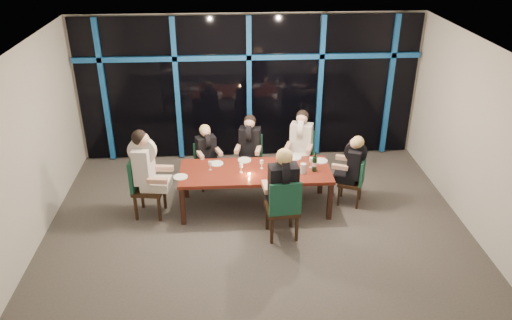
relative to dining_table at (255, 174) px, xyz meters
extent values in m
plane|color=#544F4A|center=(0.00, -0.80, -0.68)|extent=(7.00, 7.00, 0.00)
cube|color=silver|center=(0.00, 2.20, 0.82)|extent=(7.00, 0.04, 3.00)
cube|color=silver|center=(0.00, -3.80, 0.82)|extent=(7.00, 0.04, 3.00)
cube|color=silver|center=(-3.50, -0.80, 0.82)|extent=(0.04, 6.00, 3.00)
cube|color=silver|center=(3.50, -0.80, 0.82)|extent=(0.04, 6.00, 3.00)
cube|color=white|center=(0.00, -0.80, 2.32)|extent=(7.00, 6.00, 0.04)
cube|color=black|center=(0.00, 2.14, 0.82)|extent=(6.86, 0.04, 2.94)
cube|color=#124D92|center=(-2.90, 2.09, 0.82)|extent=(0.10, 0.10, 2.94)
cube|color=#124D92|center=(-1.45, 2.09, 0.82)|extent=(0.10, 0.10, 2.94)
cube|color=#124D92|center=(0.00, 2.09, 0.82)|extent=(0.10, 0.10, 2.94)
cube|color=#124D92|center=(1.45, 2.09, 0.82)|extent=(0.10, 0.10, 2.94)
cube|color=#124D92|center=(2.90, 2.09, 0.82)|extent=(0.10, 0.10, 2.94)
cube|color=#124D92|center=(0.00, 2.09, 1.48)|extent=(6.86, 0.10, 0.10)
cube|color=#FF2D14|center=(1.10, 2.45, 1.47)|extent=(0.60, 0.05, 0.35)
cube|color=maroon|center=(0.00, 0.00, 0.04)|extent=(2.60, 1.00, 0.06)
cube|color=black|center=(-1.24, -0.44, -0.34)|extent=(0.08, 0.08, 0.69)
cube|color=black|center=(1.24, -0.44, -0.34)|extent=(0.08, 0.08, 0.69)
cube|color=black|center=(-1.24, 0.44, -0.34)|extent=(0.08, 0.08, 0.69)
cube|color=black|center=(1.24, 0.44, -0.34)|extent=(0.08, 0.08, 0.69)
cube|color=black|center=(-0.86, 0.81, -0.28)|extent=(0.51, 0.51, 0.05)
cube|color=#1A543B|center=(-0.92, 0.98, -0.04)|extent=(0.39, 0.17, 0.44)
cube|color=black|center=(-0.95, 0.61, -0.50)|extent=(0.05, 0.05, 0.37)
cube|color=black|center=(-0.65, 0.71, -0.50)|extent=(0.05, 0.05, 0.37)
cube|color=black|center=(-1.06, 0.91, -0.50)|extent=(0.05, 0.05, 0.37)
cube|color=black|center=(-0.76, 1.01, -0.50)|extent=(0.05, 0.05, 0.37)
cube|color=black|center=(-0.05, 0.93, -0.25)|extent=(0.52, 0.52, 0.06)
cube|color=#1A543B|center=(-0.01, 1.12, 0.02)|extent=(0.44, 0.14, 0.48)
cube|color=black|center=(-0.26, 0.80, -0.48)|extent=(0.05, 0.05, 0.41)
cube|color=black|center=(0.08, 0.72, -0.48)|extent=(0.05, 0.05, 0.41)
cube|color=black|center=(-0.19, 1.14, -0.48)|extent=(0.05, 0.05, 0.41)
cube|color=black|center=(0.16, 1.06, -0.48)|extent=(0.05, 0.05, 0.41)
cube|color=black|center=(0.92, 0.96, -0.23)|extent=(0.58, 0.58, 0.06)
cube|color=#1A543B|center=(0.99, 1.15, 0.05)|extent=(0.45, 0.19, 0.51)
cube|color=black|center=(0.69, 0.85, -0.47)|extent=(0.05, 0.05, 0.42)
cube|color=black|center=(1.04, 0.73, -0.47)|extent=(0.05, 0.05, 0.42)
cube|color=black|center=(0.81, 1.19, -0.47)|extent=(0.05, 0.05, 0.42)
cube|color=black|center=(1.15, 1.07, -0.47)|extent=(0.05, 0.05, 0.42)
cube|color=black|center=(-1.82, -0.10, -0.18)|extent=(0.56, 0.56, 0.07)
cube|color=#1A543B|center=(-2.05, -0.08, 0.12)|extent=(0.12, 0.51, 0.56)
cube|color=black|center=(-1.65, -0.33, -0.45)|extent=(0.05, 0.05, 0.47)
cube|color=black|center=(-1.60, 0.07, -0.45)|extent=(0.05, 0.05, 0.47)
cube|color=black|center=(-2.05, -0.28, -0.45)|extent=(0.05, 0.05, 0.47)
cube|color=black|center=(-2.00, 0.12, -0.45)|extent=(0.05, 0.05, 0.47)
cube|color=black|center=(1.71, 0.06, -0.26)|extent=(0.55, 0.55, 0.06)
cube|color=#1A543B|center=(1.88, -0.01, -0.01)|extent=(0.20, 0.40, 0.46)
cube|color=black|center=(1.62, 0.28, -0.49)|extent=(0.05, 0.05, 0.39)
cube|color=black|center=(1.49, -0.03, -0.49)|extent=(0.05, 0.05, 0.39)
cube|color=black|center=(1.93, 0.15, -0.49)|extent=(0.05, 0.05, 0.39)
cube|color=black|center=(1.80, -0.16, -0.49)|extent=(0.05, 0.05, 0.39)
cube|color=black|center=(0.37, -0.86, -0.18)|extent=(0.55, 0.55, 0.07)
cube|color=#1A543B|center=(0.40, -1.09, 0.12)|extent=(0.51, 0.11, 0.56)
cube|color=black|center=(0.55, -0.64, -0.45)|extent=(0.05, 0.05, 0.47)
cube|color=black|center=(0.15, -0.68, -0.45)|extent=(0.05, 0.05, 0.47)
cube|color=black|center=(0.60, -1.04, -0.45)|extent=(0.05, 0.05, 0.47)
cube|color=black|center=(0.20, -1.08, -0.45)|extent=(0.05, 0.05, 0.47)
cube|color=black|center=(-0.82, 0.71, -0.19)|extent=(0.43, 0.46, 0.12)
cube|color=black|center=(-0.87, 0.84, 0.10)|extent=(0.41, 0.32, 0.50)
cylinder|color=black|center=(-0.87, 0.84, 0.29)|extent=(0.21, 0.38, 0.37)
sphere|color=tan|center=(-0.86, 0.83, 0.45)|extent=(0.19, 0.19, 0.19)
sphere|color=tan|center=(-0.87, 0.86, 0.48)|extent=(0.20, 0.20, 0.20)
cube|color=tan|center=(-0.96, 0.58, 0.10)|extent=(0.16, 0.27, 0.07)
cube|color=tan|center=(-0.63, 0.70, 0.10)|extent=(0.16, 0.27, 0.07)
cube|color=black|center=(-0.08, 0.82, -0.15)|extent=(0.43, 0.47, 0.14)
cube|color=black|center=(-0.04, 0.97, 0.17)|extent=(0.43, 0.31, 0.54)
cylinder|color=black|center=(-0.04, 0.97, 0.38)|extent=(0.18, 0.42, 0.41)
sphere|color=tan|center=(-0.05, 0.95, 0.56)|extent=(0.20, 0.20, 0.20)
sphere|color=black|center=(-0.04, 0.99, 0.59)|extent=(0.22, 0.22, 0.22)
cube|color=tan|center=(-0.28, 0.78, 0.11)|extent=(0.14, 0.30, 0.08)
cube|color=tan|center=(0.10, 0.70, 0.11)|extent=(0.14, 0.30, 0.08)
cube|color=silver|center=(0.88, 0.85, -0.13)|extent=(0.48, 0.52, 0.14)
cube|color=silver|center=(0.94, 1.00, 0.21)|extent=(0.46, 0.36, 0.57)
cylinder|color=silver|center=(0.94, 1.00, 0.43)|extent=(0.23, 0.43, 0.42)
sphere|color=tan|center=(0.93, 0.98, 0.61)|extent=(0.21, 0.21, 0.21)
sphere|color=black|center=(0.94, 1.02, 0.64)|extent=(0.23, 0.23, 0.23)
cube|color=tan|center=(0.67, 0.84, 0.11)|extent=(0.17, 0.31, 0.08)
cube|color=tan|center=(1.05, 0.70, 0.11)|extent=(0.17, 0.31, 0.08)
cube|color=silver|center=(-1.69, -0.12, -0.07)|extent=(0.52, 0.46, 0.16)
cube|color=silver|center=(-1.87, -0.10, 0.30)|extent=(0.32, 0.48, 0.63)
cylinder|color=silver|center=(-1.87, -0.10, 0.55)|extent=(0.48, 0.17, 0.47)
sphere|color=tan|center=(-1.85, -0.10, 0.75)|extent=(0.23, 0.23, 0.23)
sphere|color=black|center=(-1.89, -0.10, 0.78)|extent=(0.26, 0.26, 0.26)
cube|color=tan|center=(-1.63, -0.35, 0.11)|extent=(0.34, 0.13, 0.09)
cube|color=tan|center=(-1.57, 0.09, 0.11)|extent=(0.34, 0.13, 0.09)
cube|color=black|center=(1.60, 0.10, -0.17)|extent=(0.49, 0.46, 0.13)
cube|color=black|center=(1.74, 0.05, 0.14)|extent=(0.35, 0.43, 0.52)
cylinder|color=black|center=(1.74, 0.05, 0.34)|extent=(0.40, 0.23, 0.39)
sphere|color=tan|center=(1.72, 0.06, 0.51)|extent=(0.20, 0.20, 0.20)
sphere|color=tan|center=(1.76, 0.04, 0.54)|extent=(0.21, 0.21, 0.21)
cube|color=tan|center=(1.61, 0.30, 0.11)|extent=(0.29, 0.17, 0.07)
cube|color=tan|center=(1.47, -0.04, 0.11)|extent=(0.29, 0.17, 0.07)
cube|color=black|center=(0.36, -0.73, -0.07)|extent=(0.45, 0.51, 0.16)
cube|color=black|center=(0.38, -0.91, 0.30)|extent=(0.47, 0.31, 0.63)
cylinder|color=black|center=(0.38, -0.91, 0.55)|extent=(0.16, 0.48, 0.47)
sphere|color=tan|center=(0.38, -0.89, 0.75)|extent=(0.23, 0.23, 0.23)
sphere|color=tan|center=(0.38, -0.93, 0.78)|extent=(0.26, 0.26, 0.26)
cube|color=tan|center=(0.57, -0.62, 0.11)|extent=(0.12, 0.34, 0.09)
cube|color=tan|center=(0.13, -0.66, 0.11)|extent=(0.12, 0.34, 0.09)
cylinder|color=white|center=(-0.67, 0.28, 0.08)|extent=(0.24, 0.24, 0.01)
cylinder|color=white|center=(-0.17, 0.38, 0.08)|extent=(0.24, 0.24, 0.01)
cylinder|color=white|center=(0.74, 0.43, 0.08)|extent=(0.24, 0.24, 0.01)
cylinder|color=white|center=(-1.27, -0.17, 0.08)|extent=(0.24, 0.24, 0.01)
cylinder|color=white|center=(1.19, 0.27, 0.08)|extent=(0.24, 0.24, 0.01)
cylinder|color=white|center=(0.32, -0.31, 0.08)|extent=(0.24, 0.24, 0.01)
cylinder|color=black|center=(1.01, -0.08, 0.20)|extent=(0.08, 0.08, 0.26)
cylinder|color=black|center=(1.01, -0.08, 0.38)|extent=(0.03, 0.03, 0.10)
cylinder|color=silver|center=(1.01, -0.08, 0.20)|extent=(0.08, 0.08, 0.07)
cylinder|color=silver|center=(0.80, -0.15, 0.16)|extent=(0.10, 0.10, 0.18)
cylinder|color=silver|center=(0.86, -0.15, 0.18)|extent=(0.01, 0.01, 0.12)
cylinder|color=#FFA14C|center=(-0.11, -0.16, 0.08)|extent=(0.05, 0.05, 0.03)
cylinder|color=silver|center=(-0.25, -0.06, 0.07)|extent=(0.06, 0.06, 0.01)
cylinder|color=silver|center=(-0.25, -0.06, 0.12)|extent=(0.01, 0.01, 0.09)
cylinder|color=silver|center=(-0.25, -0.06, 0.20)|extent=(0.06, 0.06, 0.06)
cylinder|color=white|center=(0.11, 0.06, 0.07)|extent=(0.06, 0.06, 0.01)
cylinder|color=white|center=(0.11, 0.06, 0.12)|extent=(0.01, 0.01, 0.09)
cylinder|color=white|center=(0.11, 0.06, 0.19)|extent=(0.06, 0.06, 0.06)
cylinder|color=silver|center=(0.40, 0.03, 0.07)|extent=(0.06, 0.06, 0.01)
cylinder|color=silver|center=(0.40, 0.03, 0.12)|extent=(0.01, 0.01, 0.09)
cylinder|color=silver|center=(0.40, 0.03, 0.20)|extent=(0.06, 0.06, 0.06)
cylinder|color=silver|center=(-0.77, 0.07, 0.07)|extent=(0.06, 0.06, 0.01)
cylinder|color=silver|center=(-0.77, 0.07, 0.12)|extent=(0.01, 0.01, 0.09)
cylinder|color=silver|center=(-0.77, 0.07, 0.20)|extent=(0.06, 0.06, 0.06)
cylinder|color=silver|center=(0.97, 0.05, 0.07)|extent=(0.07, 0.07, 0.01)
cylinder|color=silver|center=(0.97, 0.05, 0.13)|extent=(0.01, 0.01, 0.10)
cylinder|color=silver|center=(0.97, 0.05, 0.21)|extent=(0.07, 0.07, 0.07)
camera|label=1|loc=(-0.45, -7.56, 4.11)|focal=35.00mm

